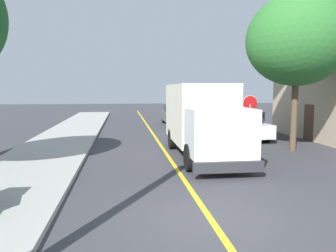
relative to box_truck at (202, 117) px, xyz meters
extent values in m
plane|color=#38383D|center=(-1.49, -7.08, -1.77)|extent=(120.00, 120.00, 0.00)
cube|color=#9E9E99|center=(-6.89, -3.08, -1.69)|extent=(3.60, 60.00, 0.15)
cube|color=gold|center=(-1.49, 2.92, -1.76)|extent=(0.16, 56.00, 0.01)
cube|color=#F2EDCC|center=(0.01, 0.73, 0.13)|extent=(2.44, 5.02, 2.60)
cube|color=white|center=(-0.02, -2.77, -0.32)|extent=(2.30, 2.02, 1.70)
cube|color=#1E2D3D|center=(-0.03, -3.67, 0.06)|extent=(2.04, 0.10, 0.75)
cube|color=#2D2D33|center=(-0.03, -3.85, -1.35)|extent=(2.40, 0.22, 0.36)
cylinder|color=black|center=(1.03, -2.57, -1.27)|extent=(0.31, 1.00, 1.00)
cylinder|color=black|center=(-1.07, -2.56, -1.27)|extent=(0.31, 1.00, 1.00)
cylinder|color=black|center=(1.07, 1.98, -1.27)|extent=(0.31, 1.00, 1.00)
cylinder|color=black|center=(-1.03, 1.99, -1.27)|extent=(0.31, 1.00, 1.00)
cube|color=silver|center=(0.50, 5.92, -1.12)|extent=(1.83, 4.41, 0.76)
cube|color=#1E2D3D|center=(0.50, 6.07, -0.42)|extent=(1.60, 1.81, 0.64)
cylinder|color=black|center=(1.30, 4.52, -1.45)|extent=(0.22, 0.64, 0.64)
cylinder|color=black|center=(-0.28, 4.51, -1.45)|extent=(0.22, 0.64, 0.64)
cylinder|color=black|center=(1.28, 7.34, -1.45)|extent=(0.22, 0.64, 0.64)
cylinder|color=black|center=(-0.30, 7.33, -1.45)|extent=(0.22, 0.64, 0.64)
cube|color=#4C564C|center=(0.88, 13.08, -1.12)|extent=(1.85, 4.42, 0.76)
cube|color=#1E2D3D|center=(0.88, 13.23, -0.42)|extent=(1.61, 1.82, 0.64)
cylinder|color=black|center=(1.69, 11.68, -1.45)|extent=(0.23, 0.64, 0.64)
cylinder|color=black|center=(0.11, 11.67, -1.45)|extent=(0.23, 0.64, 0.64)
cylinder|color=black|center=(1.66, 14.50, -1.45)|extent=(0.23, 0.64, 0.64)
cylinder|color=black|center=(0.08, 14.48, -1.45)|extent=(0.23, 0.64, 0.64)
cube|color=silver|center=(3.71, 4.61, -1.12)|extent=(2.00, 4.48, 0.76)
cube|color=#1E2D3D|center=(3.72, 4.46, -0.42)|extent=(1.67, 1.87, 0.64)
cylinder|color=black|center=(2.86, 5.98, -1.45)|extent=(0.25, 0.65, 0.64)
cylinder|color=black|center=(4.43, 6.05, -1.45)|extent=(0.25, 0.65, 0.64)
cylinder|color=black|center=(2.99, 3.16, -1.45)|extent=(0.25, 0.65, 0.64)
cylinder|color=black|center=(4.57, 3.24, -1.45)|extent=(0.25, 0.65, 0.64)
cylinder|color=gray|center=(3.10, 2.19, -0.67)|extent=(0.08, 0.08, 2.20)
cylinder|color=red|center=(3.10, 2.22, 0.48)|extent=(0.76, 0.03, 0.76)
cylinder|color=white|center=(3.10, 2.24, 0.48)|extent=(0.80, 0.02, 0.80)
cube|color=brown|center=(7.25, 3.52, -0.72)|extent=(0.10, 1.00, 2.10)
cylinder|color=brown|center=(4.73, 0.72, -0.14)|extent=(0.31, 0.31, 3.24)
ellipsoid|color=#2D702D|center=(4.73, 0.72, 3.51)|extent=(4.78, 4.78, 4.30)
camera|label=1|loc=(-3.46, -14.05, 1.23)|focal=35.02mm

